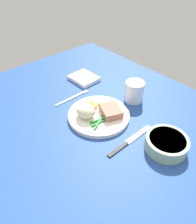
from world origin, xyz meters
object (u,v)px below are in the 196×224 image
dinner_plate (98,116)px  knife (129,141)px  salad_bowl (166,143)px  water_glass (134,93)px  napkin (84,78)px  meat_portion (111,111)px  fork (72,98)px

dinner_plate → knife: (16.30, -0.29, -0.60)cm
dinner_plate → salad_bowl: salad_bowl is taller
water_glass → napkin: (-26.55, -5.58, -2.75)cm
knife → water_glass: bearing=131.2°
meat_portion → salad_bowl: size_ratio=0.61×
water_glass → salad_bowl: size_ratio=0.64×
meat_portion → fork: meat_portion is taller
dinner_plate → meat_portion: 5.33cm
meat_portion → water_glass: size_ratio=0.96×
knife → salad_bowl: 11.89cm
knife → napkin: bearing=165.3°
fork → napkin: size_ratio=1.33×
dinner_plate → fork: bearing=-179.1°
napkin → meat_portion: bearing=-18.3°
fork → napkin: (-8.47, 13.22, 0.69)cm
dinner_plate → salad_bowl: (25.91, 6.32, 1.72)cm
water_glass → meat_portion: bearing=-83.9°
knife → napkin: (-41.31, 13.25, 0.69)cm
water_glass → fork: bearing=-133.9°
fork → salad_bowl: 43.01cm
dinner_plate → meat_portion: bearing=49.4°
dinner_plate → knife: bearing=-1.0°
dinner_plate → napkin: bearing=152.6°
fork → napkin: 15.72cm
meat_portion → napkin: (-28.15, 9.29, -2.16)cm
dinner_plate → knife: size_ratio=1.14×
knife → water_glass: 24.17cm
fork → dinner_plate: bearing=3.4°
knife → salad_bowl: (9.61, 6.61, 2.32)cm
dinner_plate → water_glass: (1.55, 18.55, 2.84)cm
salad_bowl → napkin: salad_bowl is taller
knife → napkin: napkin is taller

